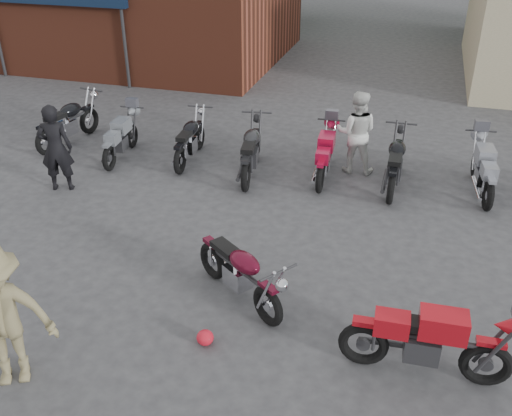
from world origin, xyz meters
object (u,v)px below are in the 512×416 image
(person_light, at_px, (356,132))
(row_bike_1, at_px, (120,136))
(sportbike, at_px, (430,338))
(helmet, at_px, (205,338))
(row_bike_2, at_px, (190,137))
(row_bike_0, at_px, (68,119))
(person_dark, at_px, (56,148))
(row_bike_3, at_px, (251,148))
(person_tan, at_px, (0,318))
(vintage_motorcycle, at_px, (240,269))
(row_bike_6, at_px, (484,167))
(row_bike_4, at_px, (325,153))
(row_bike_5, at_px, (396,160))

(person_light, height_order, row_bike_1, person_light)
(sportbike, xyz_separation_m, helmet, (-2.86, -0.27, -0.49))
(row_bike_2, bearing_deg, row_bike_0, 83.53)
(person_dark, bearing_deg, helmet, 121.27)
(person_dark, height_order, row_bike_3, person_dark)
(person_light, distance_m, person_tan, 8.05)
(person_tan, distance_m, row_bike_2, 6.93)
(row_bike_0, height_order, row_bike_2, row_bike_0)
(helmet, relative_size, person_light, 0.13)
(row_bike_3, bearing_deg, helmet, -178.82)
(person_dark, distance_m, row_bike_2, 2.93)
(person_dark, height_order, person_light, person_dark)
(vintage_motorcycle, height_order, row_bike_0, row_bike_0)
(person_tan, bearing_deg, row_bike_6, 21.99)
(row_bike_0, distance_m, row_bike_6, 9.47)
(vintage_motorcycle, height_order, row_bike_4, vintage_motorcycle)
(row_bike_1, distance_m, row_bike_6, 7.86)
(vintage_motorcycle, xyz_separation_m, helmet, (-0.17, -1.05, -0.45))
(sportbike, distance_m, row_bike_2, 7.59)
(row_bike_4, xyz_separation_m, row_bike_6, (3.18, 0.17, 0.01))
(row_bike_3, bearing_deg, person_light, -78.42)
(person_dark, distance_m, row_bike_5, 6.88)
(row_bike_0, bearing_deg, row_bike_3, -87.00)
(helmet, height_order, person_dark, person_dark)
(helmet, relative_size, row_bike_0, 0.11)
(person_light, bearing_deg, person_dark, 20.54)
(row_bike_3, bearing_deg, row_bike_1, 80.82)
(sportbike, bearing_deg, person_tan, -165.12)
(row_bike_0, xyz_separation_m, row_bike_2, (3.20, -0.13, -0.05))
(person_dark, relative_size, person_tan, 0.93)
(sportbike, height_order, row_bike_4, sportbike)
(helmet, height_order, row_bike_3, row_bike_3)
(row_bike_4, bearing_deg, row_bike_0, 85.64)
(row_bike_1, bearing_deg, row_bike_0, 68.85)
(row_bike_0, xyz_separation_m, row_bike_5, (7.75, -0.18, -0.01))
(row_bike_3, relative_size, row_bike_4, 1.09)
(helmet, bearing_deg, sportbike, 5.33)
(sportbike, distance_m, row_bike_4, 5.81)
(helmet, xyz_separation_m, row_bike_2, (-2.50, 5.64, 0.45))
(helmet, relative_size, row_bike_3, 0.11)
(helmet, height_order, row_bike_2, row_bike_2)
(person_dark, xyz_separation_m, row_bike_3, (3.55, 1.77, -0.30))
(row_bike_4, relative_size, row_bike_5, 0.93)
(row_bike_4, bearing_deg, person_light, -51.87)
(helmet, relative_size, row_bike_5, 0.11)
(helmet, xyz_separation_m, row_bike_0, (-5.69, 5.77, 0.50))
(row_bike_1, bearing_deg, person_tan, -168.88)
(row_bike_6, bearing_deg, row_bike_5, 90.29)
(vintage_motorcycle, bearing_deg, sportbike, 20.25)
(row_bike_0, relative_size, row_bike_6, 1.07)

